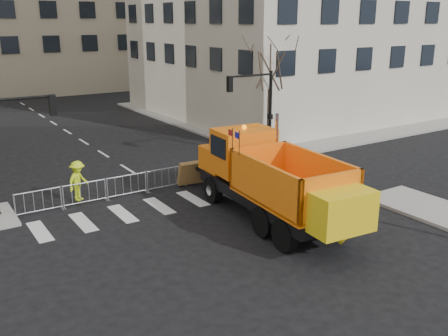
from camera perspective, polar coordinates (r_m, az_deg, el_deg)
ground at (r=19.64m, az=2.62°, el=-8.52°), size 120.00×120.00×0.00m
sidewalk_back at (r=26.49m, az=-8.12°, el=-1.74°), size 64.00×5.00×0.15m
traffic_light_right at (r=31.01m, az=5.30°, el=6.05°), size 0.18×0.18×5.40m
crowd_barriers at (r=25.27m, az=-8.83°, el=-1.55°), size 12.60×0.60×1.10m
street_tree at (r=32.04m, az=5.23°, el=8.29°), size 3.00×3.00×7.50m
plow_truck at (r=21.12m, az=5.57°, el=-1.16°), size 4.09×11.34×4.32m
cop_a at (r=26.40m, az=-0.72°, el=0.17°), size 0.66×0.45×1.74m
cop_b at (r=26.34m, az=-0.74°, el=0.49°), size 1.23×1.12×2.06m
cop_c at (r=26.70m, az=1.31°, el=0.27°), size 1.03×0.89×1.66m
worker at (r=24.29m, az=-16.34°, el=-1.41°), size 1.42×1.29×1.91m
newspaper_box at (r=28.91m, az=5.08°, el=1.21°), size 0.46×0.41×1.10m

